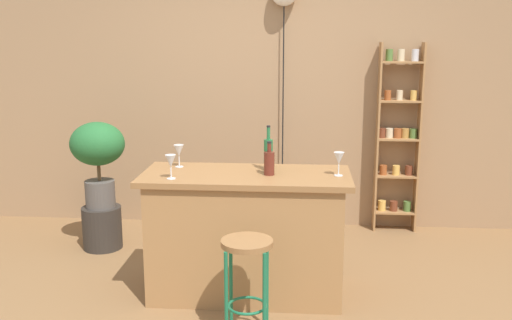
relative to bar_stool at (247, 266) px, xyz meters
name	(u,v)px	position (x,y,z in m)	size (l,w,h in m)	color
ground	(242,312)	(-0.06, 0.31, -0.46)	(12.00, 12.00, 0.00)	brown
back_wall	(262,81)	(-0.06, 2.26, 0.94)	(6.40, 0.10, 2.80)	#997551
kitchen_counter	(246,234)	(-0.06, 0.61, -0.01)	(1.45, 0.65, 0.89)	#9E7042
bar_stool	(247,266)	(0.00, 0.00, 0.00)	(0.32, 0.32, 0.63)	#196642
spice_shelf	(398,138)	(1.21, 2.12, 0.43)	(0.40, 0.15, 1.77)	#9E7042
plant_stool	(102,227)	(-1.41, 1.41, -0.28)	(0.34, 0.34, 0.37)	#2D2823
potted_plant	(98,153)	(-1.41, 1.41, 0.39)	(0.46, 0.42, 0.74)	#514C47
bottle_spirits_clear	(268,154)	(0.09, 0.72, 0.55)	(0.06, 0.06, 0.32)	#236638
bottle_vinegar	(269,162)	(0.10, 0.58, 0.51)	(0.07, 0.07, 0.23)	#5B2319
wine_glass_left	(171,162)	(-0.55, 0.42, 0.54)	(0.07, 0.07, 0.16)	silver
wine_glass_center	(339,159)	(0.57, 0.60, 0.54)	(0.07, 0.07, 0.16)	silver
wine_glass_right	(179,151)	(-0.57, 0.77, 0.54)	(0.07, 0.07, 0.16)	silver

